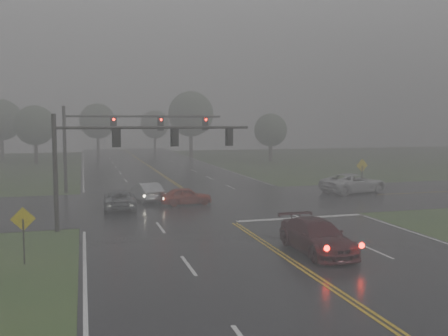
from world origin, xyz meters
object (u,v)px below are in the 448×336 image
object	(u,v)px
sedan_silver	(147,201)
signal_gantry_near	(118,149)
signal_gantry_far	(116,131)
sedan_maroon	(317,253)
sedan_red	(186,205)
car_grey	(120,209)
pickup_white	(354,193)

from	to	relation	value
sedan_silver	signal_gantry_near	bearing A→B (deg)	65.00
signal_gantry_far	sedan_silver	bearing A→B (deg)	-74.29
sedan_maroon	sedan_red	xyz separation A→B (m)	(-3.20, 14.92, 0.00)
sedan_maroon	sedan_silver	xyz separation A→B (m)	(-5.75, 17.41, 0.00)
signal_gantry_near	car_grey	bearing A→B (deg)	86.12
sedan_maroon	signal_gantry_near	world-z (taller)	signal_gantry_near
signal_gantry_far	car_grey	bearing A→B (deg)	-92.80
sedan_maroon	car_grey	bearing A→B (deg)	118.15
sedan_maroon	sedan_red	world-z (taller)	sedan_maroon
sedan_silver	car_grey	xyz separation A→B (m)	(-2.29, -2.89, 0.00)
pickup_white	signal_gantry_far	world-z (taller)	signal_gantry_far
sedan_maroon	signal_gantry_near	distance (m)	12.57
sedan_maroon	sedan_silver	world-z (taller)	sedan_maroon
car_grey	pickup_white	world-z (taller)	pickup_white
sedan_maroon	sedan_red	size ratio (longest dim) A/B	1.38
sedan_maroon	pickup_white	xyz separation A→B (m)	(11.95, 17.09, 0.00)
sedan_maroon	signal_gantry_far	distance (m)	25.64
sedan_red	pickup_white	bearing A→B (deg)	-83.36
signal_gantry_near	signal_gantry_far	distance (m)	15.90
sedan_maroon	pickup_white	bearing A→B (deg)	54.20
sedan_red	sedan_maroon	bearing A→B (deg)	-169.42
car_grey	signal_gantry_near	bearing A→B (deg)	88.41
signal_gantry_near	signal_gantry_far	size ratio (longest dim) A/B	0.81
car_grey	signal_gantry_far	distance (m)	10.79
signal_gantry_near	pickup_white	bearing A→B (deg)	23.85
sedan_red	car_grey	size ratio (longest dim) A/B	0.81
sedan_maroon	signal_gantry_far	size ratio (longest dim) A/B	0.38
sedan_silver	pickup_white	distance (m)	17.70
sedan_maroon	sedan_silver	size ratio (longest dim) A/B	1.19
sedan_silver	car_grey	distance (m)	3.69
sedan_maroon	signal_gantry_far	world-z (taller)	signal_gantry_far
car_grey	signal_gantry_near	xyz separation A→B (m)	(-0.44, -6.46, 4.59)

